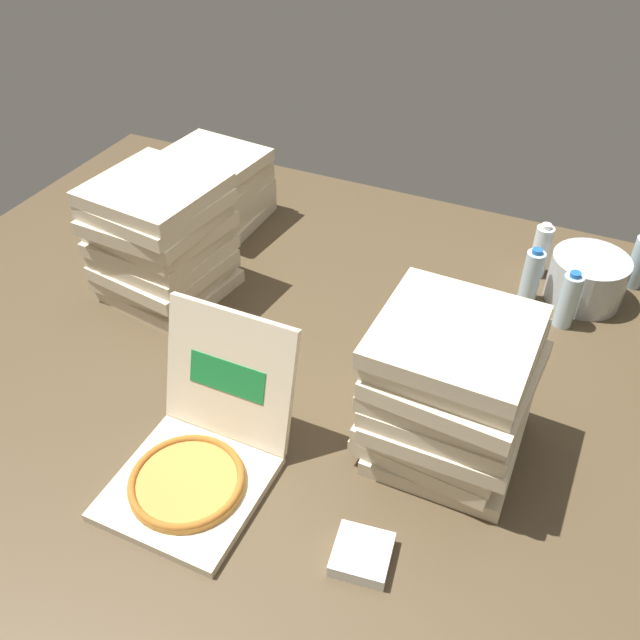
{
  "coord_description": "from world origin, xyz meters",
  "views": [
    {
      "loc": [
        0.63,
        -1.36,
        1.47
      ],
      "look_at": [
        -0.04,
        0.1,
        0.14
      ],
      "focal_mm": 38.23,
      "sensor_mm": 36.0,
      "label": 1
    }
  ],
  "objects_px": {
    "open_pizza_box": "(200,451)",
    "pizza_stack_right_far": "(211,188)",
    "water_bottle_2": "(639,262)",
    "ice_bucket": "(587,279)",
    "pizza_stack_left_mid": "(450,392)",
    "napkin_pile": "(362,554)",
    "water_bottle_3": "(531,276)",
    "water_bottle_0": "(541,251)",
    "water_bottle_1": "(568,300)",
    "pizza_stack_left_far": "(161,239)"
  },
  "relations": [
    {
      "from": "ice_bucket",
      "to": "water_bottle_2",
      "type": "distance_m",
      "value": 0.22
    },
    {
      "from": "water_bottle_3",
      "to": "ice_bucket",
      "type": "bearing_deg",
      "value": 27.07
    },
    {
      "from": "pizza_stack_left_mid",
      "to": "pizza_stack_right_far",
      "type": "height_order",
      "value": "pizza_stack_left_mid"
    },
    {
      "from": "ice_bucket",
      "to": "napkin_pile",
      "type": "height_order",
      "value": "ice_bucket"
    },
    {
      "from": "open_pizza_box",
      "to": "napkin_pile",
      "type": "bearing_deg",
      "value": -7.85
    },
    {
      "from": "pizza_stack_right_far",
      "to": "water_bottle_2",
      "type": "xyz_separation_m",
      "value": [
        1.61,
        0.24,
        -0.04
      ]
    },
    {
      "from": "pizza_stack_left_mid",
      "to": "water_bottle_2",
      "type": "relative_size",
      "value": 2.04
    },
    {
      "from": "water_bottle_0",
      "to": "water_bottle_1",
      "type": "xyz_separation_m",
      "value": [
        0.14,
        -0.26,
        0.0
      ]
    },
    {
      "from": "open_pizza_box",
      "to": "pizza_stack_right_far",
      "type": "relative_size",
      "value": 1.16
    },
    {
      "from": "pizza_stack_left_far",
      "to": "ice_bucket",
      "type": "bearing_deg",
      "value": 22.8
    },
    {
      "from": "water_bottle_1",
      "to": "open_pizza_box",
      "type": "bearing_deg",
      "value": -126.8
    },
    {
      "from": "open_pizza_box",
      "to": "pizza_stack_right_far",
      "type": "height_order",
      "value": "open_pizza_box"
    },
    {
      "from": "ice_bucket",
      "to": "water_bottle_0",
      "type": "relative_size",
      "value": 1.23
    },
    {
      "from": "ice_bucket",
      "to": "pizza_stack_right_far",
      "type": "bearing_deg",
      "value": -176.8
    },
    {
      "from": "pizza_stack_left_mid",
      "to": "water_bottle_0",
      "type": "height_order",
      "value": "pizza_stack_left_mid"
    },
    {
      "from": "water_bottle_1",
      "to": "water_bottle_2",
      "type": "distance_m",
      "value": 0.38
    },
    {
      "from": "water_bottle_2",
      "to": "napkin_pile",
      "type": "height_order",
      "value": "water_bottle_2"
    },
    {
      "from": "water_bottle_1",
      "to": "water_bottle_3",
      "type": "distance_m",
      "value": 0.16
    },
    {
      "from": "water_bottle_2",
      "to": "water_bottle_3",
      "type": "relative_size",
      "value": 1.0
    },
    {
      "from": "pizza_stack_left_far",
      "to": "ice_bucket",
      "type": "distance_m",
      "value": 1.46
    },
    {
      "from": "pizza_stack_left_mid",
      "to": "water_bottle_2",
      "type": "height_order",
      "value": "pizza_stack_left_mid"
    },
    {
      "from": "open_pizza_box",
      "to": "pizza_stack_left_mid",
      "type": "relative_size",
      "value": 1.14
    },
    {
      "from": "pizza_stack_left_mid",
      "to": "water_bottle_1",
      "type": "bearing_deg",
      "value": 72.62
    },
    {
      "from": "open_pizza_box",
      "to": "ice_bucket",
      "type": "xyz_separation_m",
      "value": [
        0.8,
        1.2,
        0.0
      ]
    },
    {
      "from": "pizza_stack_left_far",
      "to": "water_bottle_3",
      "type": "bearing_deg",
      "value": 22.14
    },
    {
      "from": "water_bottle_3",
      "to": "napkin_pile",
      "type": "relative_size",
      "value": 1.57
    },
    {
      "from": "pizza_stack_right_far",
      "to": "water_bottle_0",
      "type": "relative_size",
      "value": 2.01
    },
    {
      "from": "ice_bucket",
      "to": "water_bottle_3",
      "type": "distance_m",
      "value": 0.2
    },
    {
      "from": "ice_bucket",
      "to": "water_bottle_1",
      "type": "relative_size",
      "value": 1.23
    },
    {
      "from": "water_bottle_0",
      "to": "napkin_pile",
      "type": "xyz_separation_m",
      "value": [
        -0.15,
        -1.35,
        -0.08
      ]
    },
    {
      "from": "water_bottle_0",
      "to": "napkin_pile",
      "type": "bearing_deg",
      "value": -96.25
    },
    {
      "from": "water_bottle_3",
      "to": "napkin_pile",
      "type": "xyz_separation_m",
      "value": [
        -0.15,
        -1.17,
        -0.08
      ]
    },
    {
      "from": "water_bottle_3",
      "to": "pizza_stack_left_far",
      "type": "bearing_deg",
      "value": -157.86
    },
    {
      "from": "open_pizza_box",
      "to": "water_bottle_1",
      "type": "xyz_separation_m",
      "value": [
        0.77,
        1.02,
        0.02
      ]
    },
    {
      "from": "ice_bucket",
      "to": "water_bottle_2",
      "type": "relative_size",
      "value": 1.23
    },
    {
      "from": "pizza_stack_left_mid",
      "to": "water_bottle_3",
      "type": "bearing_deg",
      "value": 84.19
    },
    {
      "from": "water_bottle_3",
      "to": "napkin_pile",
      "type": "distance_m",
      "value": 1.19
    },
    {
      "from": "ice_bucket",
      "to": "pizza_stack_left_mid",
      "type": "bearing_deg",
      "value": -106.46
    },
    {
      "from": "pizza_stack_left_far",
      "to": "water_bottle_1",
      "type": "relative_size",
      "value": 2.1
    },
    {
      "from": "pizza_stack_left_far",
      "to": "pizza_stack_right_far",
      "type": "relative_size",
      "value": 1.05
    },
    {
      "from": "ice_bucket",
      "to": "water_bottle_2",
      "type": "height_order",
      "value": "water_bottle_2"
    },
    {
      "from": "pizza_stack_left_mid",
      "to": "ice_bucket",
      "type": "bearing_deg",
      "value": 73.54
    },
    {
      "from": "water_bottle_1",
      "to": "pizza_stack_left_far",
      "type": "bearing_deg",
      "value": -163.27
    },
    {
      "from": "pizza_stack_right_far",
      "to": "water_bottle_0",
      "type": "distance_m",
      "value": 1.29
    },
    {
      "from": "water_bottle_1",
      "to": "water_bottle_0",
      "type": "bearing_deg",
      "value": 118.14
    },
    {
      "from": "pizza_stack_left_far",
      "to": "ice_bucket",
      "type": "relative_size",
      "value": 1.71
    },
    {
      "from": "pizza_stack_left_mid",
      "to": "napkin_pile",
      "type": "bearing_deg",
      "value": -99.78
    },
    {
      "from": "pizza_stack_left_far",
      "to": "water_bottle_3",
      "type": "height_order",
      "value": "pizza_stack_left_far"
    },
    {
      "from": "water_bottle_0",
      "to": "water_bottle_2",
      "type": "distance_m",
      "value": 0.34
    },
    {
      "from": "water_bottle_2",
      "to": "napkin_pile",
      "type": "bearing_deg",
      "value": -108.49
    }
  ]
}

